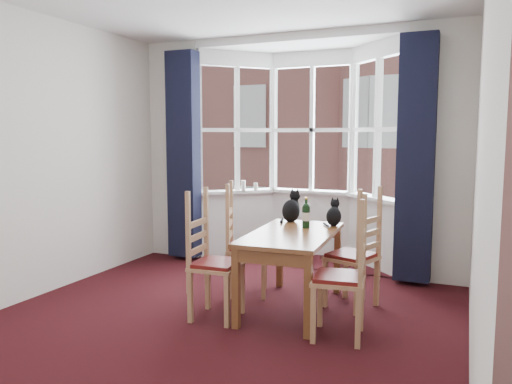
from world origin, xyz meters
The scene contains 20 objects.
floor centered at (0.00, 0.00, 0.00)m, with size 4.50×4.50×0.00m, color black.
wall_left centered at (-2.00, 0.00, 1.40)m, with size 4.50×4.50×0.00m, color silver.
wall_right centered at (2.00, 0.00, 1.40)m, with size 4.50×4.50×0.00m, color silver.
wall_back_pier_left centered at (-1.65, 2.25, 1.40)m, with size 0.70×0.12×2.80m, color silver.
wall_back_pier_right centered at (1.65, 2.25, 1.40)m, with size 0.70×0.12×2.80m, color silver.
bay_window centered at (0.00, 2.75, 1.40)m, with size 2.76×0.94×2.80m.
curtain_left centered at (-1.42, 2.07, 1.35)m, with size 0.38×0.22×2.60m, color black.
curtain_right centered at (1.42, 2.07, 1.35)m, with size 0.38×0.22×2.60m, color black.
dining_table centered at (0.47, 0.83, 0.63)m, with size 0.79×1.37×0.72m.
chair_left_near centered at (-0.15, 0.34, 0.47)m, with size 0.43×0.45×0.92m.
chair_left_far centered at (-0.17, 1.04, 0.47)m, with size 0.52×0.53×0.92m.
chair_right_near centered at (1.12, 0.36, 0.47)m, with size 0.45×0.47×0.92m.
chair_right_far centered at (1.05, 1.08, 0.47)m, with size 0.52×0.53×0.92m.
cat_left centered at (0.28, 1.37, 0.85)m, with size 0.21×0.27×0.35m.
cat_right centered at (0.74, 1.32, 0.83)m, with size 0.16×0.22×0.28m.
wine_bottle centered at (0.52, 1.09, 0.85)m, with size 0.08×0.08×0.30m.
candle_tall centered at (-0.82, 2.60, 0.94)m, with size 0.06×0.06×0.14m, color white.
candle_short centered at (-0.66, 2.63, 0.92)m, with size 0.06×0.06×0.10m, color white.
street centered at (0.00, 32.25, -6.00)m, with size 80.00×80.00×0.00m, color #333335.
tenement_building centered at (0.00, 14.01, 1.60)m, with size 18.40×7.80×15.20m.
Camera 1 is at (1.93, -3.44, 1.61)m, focal length 35.00 mm.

